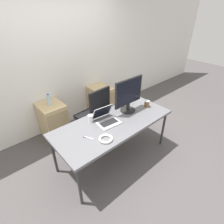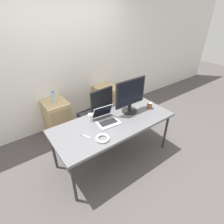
{
  "view_description": "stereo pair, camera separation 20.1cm",
  "coord_description": "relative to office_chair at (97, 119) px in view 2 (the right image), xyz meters",
  "views": [
    {
      "loc": [
        -1.47,
        -1.62,
        2.26
      ],
      "look_at": [
        0.0,
        0.04,
        0.89
      ],
      "focal_mm": 28.0,
      "sensor_mm": 36.0,
      "label": 1
    },
    {
      "loc": [
        -1.32,
        -1.75,
        2.26
      ],
      "look_at": [
        0.0,
        0.04,
        0.89
      ],
      "focal_mm": 28.0,
      "sensor_mm": 36.0,
      "label": 2
    }
  ],
  "objects": [
    {
      "name": "ground_plane",
      "position": [
        -0.08,
        -0.65,
        -0.41
      ],
      "size": [
        14.0,
        14.0,
        0.0
      ],
      "primitive_type": "plane",
      "color": "#514C4C"
    },
    {
      "name": "wall_back",
      "position": [
        -0.08,
        0.83,
        0.89
      ],
      "size": [
        10.0,
        0.05,
        2.6
      ],
      "color": "white",
      "rests_on": "ground_plane"
    },
    {
      "name": "desk",
      "position": [
        -0.08,
        -0.65,
        0.29
      ],
      "size": [
        1.88,
        0.82,
        0.74
      ],
      "color": "slate",
      "rests_on": "ground_plane"
    },
    {
      "name": "office_chair",
      "position": [
        0.0,
        0.0,
        0.0
      ],
      "size": [
        0.56,
        0.58,
        1.08
      ],
      "color": "#232326",
      "rests_on": "ground_plane"
    },
    {
      "name": "cabinet_left",
      "position": [
        -0.56,
        0.55,
        -0.05
      ],
      "size": [
        0.43,
        0.5,
        0.71
      ],
      "color": "tan",
      "rests_on": "ground_plane"
    },
    {
      "name": "cabinet_right",
      "position": [
        0.6,
        0.55,
        -0.05
      ],
      "size": [
        0.43,
        0.5,
        0.71
      ],
      "color": "tan",
      "rests_on": "ground_plane"
    },
    {
      "name": "water_bottle",
      "position": [
        -0.56,
        0.55,
        0.4
      ],
      "size": [
        0.07,
        0.07,
        0.22
      ],
      "color": "silver",
      "rests_on": "cabinet_left"
    },
    {
      "name": "laptop_center",
      "position": [
        -0.17,
        -0.58,
        0.38
      ],
      "size": [
        0.35,
        0.37,
        0.24
      ],
      "color": "silver",
      "rests_on": "desk"
    },
    {
      "name": "monitor",
      "position": [
        0.31,
        -0.57,
        0.62
      ],
      "size": [
        0.57,
        0.25,
        0.57
      ],
      "color": "black",
      "rests_on": "desk"
    },
    {
      "name": "coffee_cup_white",
      "position": [
        -0.34,
        -0.41,
        0.39
      ],
      "size": [
        0.08,
        0.08,
        0.11
      ],
      "color": "white",
      "rests_on": "desk"
    },
    {
      "name": "coffee_cup_brown",
      "position": [
        0.65,
        -0.69,
        0.39
      ],
      "size": [
        0.09,
        0.09,
        0.11
      ],
      "color": "brown",
      "rests_on": "desk"
    },
    {
      "name": "cable_coil",
      "position": [
        -0.44,
        -0.89,
        0.35
      ],
      "size": [
        0.19,
        0.19,
        0.03
      ],
      "color": "white",
      "rests_on": "desk"
    },
    {
      "name": "scissors",
      "position": [
        -0.6,
        -0.7,
        0.34
      ],
      "size": [
        0.1,
        0.16,
        0.01
      ],
      "color": "#B2B2B7",
      "rests_on": "desk"
    }
  ]
}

